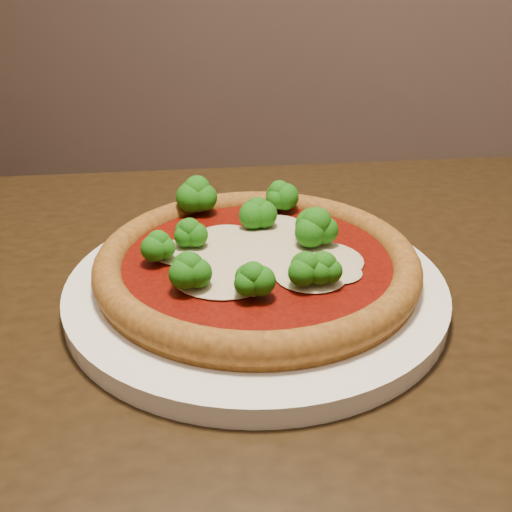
# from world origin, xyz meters

# --- Properties ---
(dining_table) EXTENTS (1.29, 1.08, 0.75)m
(dining_table) POSITION_xyz_m (0.02, -0.09, 0.64)
(dining_table) COLOR black
(dining_table) RESTS_ON floor
(plate) EXTENTS (0.34, 0.34, 0.02)m
(plate) POSITION_xyz_m (0.02, -0.06, 0.76)
(plate) COLOR white
(plate) RESTS_ON dining_table
(pizza) EXTENTS (0.29, 0.29, 0.06)m
(pizza) POSITION_xyz_m (0.02, -0.05, 0.78)
(pizza) COLOR brown
(pizza) RESTS_ON plate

